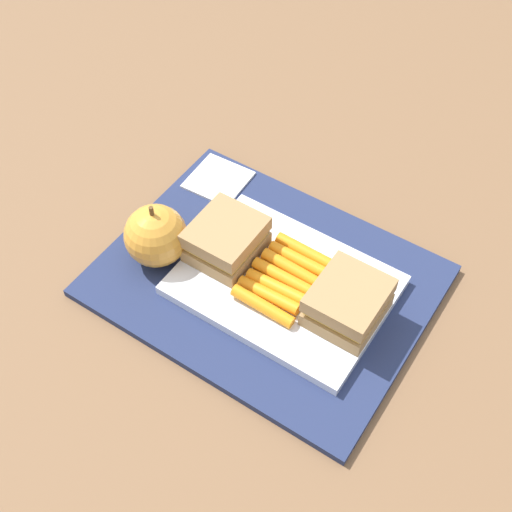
# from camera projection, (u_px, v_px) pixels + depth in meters

# --- Properties ---
(ground_plane) EXTENTS (2.40, 2.40, 0.00)m
(ground_plane) POSITION_uv_depth(u_px,v_px,m) (265.00, 283.00, 0.78)
(ground_plane) COLOR brown
(lunchbag_mat) EXTENTS (0.36, 0.28, 0.01)m
(lunchbag_mat) POSITION_uv_depth(u_px,v_px,m) (265.00, 281.00, 0.78)
(lunchbag_mat) COLOR navy
(lunchbag_mat) RESTS_ON ground_plane
(food_tray) EXTENTS (0.23, 0.17, 0.01)m
(food_tray) POSITION_uv_depth(u_px,v_px,m) (284.00, 285.00, 0.76)
(food_tray) COLOR white
(food_tray) RESTS_ON lunchbag_mat
(sandwich_half_left) EXTENTS (0.07, 0.08, 0.04)m
(sandwich_half_left) POSITION_uv_depth(u_px,v_px,m) (348.00, 302.00, 0.71)
(sandwich_half_left) COLOR #9E7A4C
(sandwich_half_left) RESTS_ON food_tray
(sandwich_half_right) EXTENTS (0.07, 0.08, 0.04)m
(sandwich_half_right) POSITION_uv_depth(u_px,v_px,m) (226.00, 239.00, 0.77)
(sandwich_half_right) COLOR #9E7A4C
(sandwich_half_right) RESTS_ON food_tray
(carrot_sticks_bundle) EXTENTS (0.08, 0.10, 0.02)m
(carrot_sticks_bundle) POSITION_uv_depth(u_px,v_px,m) (284.00, 278.00, 0.75)
(carrot_sticks_bundle) COLOR orange
(carrot_sticks_bundle) RESTS_ON food_tray
(apple) EXTENTS (0.07, 0.07, 0.08)m
(apple) POSITION_uv_depth(u_px,v_px,m) (156.00, 236.00, 0.77)
(apple) COLOR gold
(apple) RESTS_ON lunchbag_mat
(paper_napkin) EXTENTS (0.07, 0.07, 0.00)m
(paper_napkin) POSITION_uv_depth(u_px,v_px,m) (218.00, 180.00, 0.87)
(paper_napkin) COLOR white
(paper_napkin) RESTS_ON lunchbag_mat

